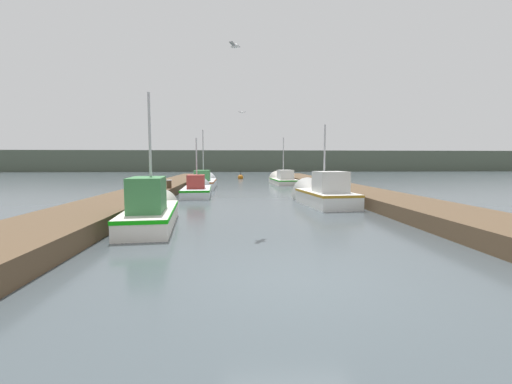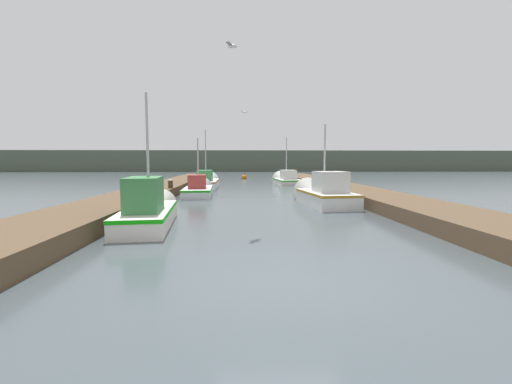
{
  "view_description": "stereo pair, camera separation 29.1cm",
  "coord_description": "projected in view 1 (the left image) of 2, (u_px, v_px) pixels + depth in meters",
  "views": [
    {
      "loc": [
        -1.02,
        -5.55,
        2.01
      ],
      "look_at": [
        -0.01,
        10.32,
        0.57
      ],
      "focal_mm": 24.0,
      "sensor_mm": 36.0,
      "label": 1
    },
    {
      "loc": [
        -0.73,
        -5.56,
        2.01
      ],
      "look_at": [
        -0.01,
        10.32,
        0.57
      ],
      "focal_mm": 24.0,
      "sensor_mm": 36.0,
      "label": 2
    }
  ],
  "objects": [
    {
      "name": "fishing_boat_4",
      "position": [
        282.0,
        179.0,
        30.66
      ],
      "size": [
        2.05,
        5.66,
        4.7
      ],
      "rotation": [
        0.0,
        0.0,
        0.05
      ],
      "color": "silver",
      "rests_on": "ground_plane"
    },
    {
      "name": "seagull_1",
      "position": [
        242.0,
        112.0,
        24.96
      ],
      "size": [
        0.56,
        0.3,
        0.12
      ],
      "rotation": [
        0.0,
        0.0,
        0.16
      ],
      "color": "white"
    },
    {
      "name": "seagull_lead",
      "position": [
        235.0,
        46.0,
        10.51
      ],
      "size": [
        0.36,
        0.54,
        0.12
      ],
      "rotation": [
        0.0,
        0.0,
        1.09
      ],
      "color": "white"
    },
    {
      "name": "mooring_piling_1",
      "position": [
        322.0,
        182.0,
        21.78
      ],
      "size": [
        0.24,
        0.24,
        1.3
      ],
      "color": "#473523",
      "rests_on": "ground_plane"
    },
    {
      "name": "mooring_piling_2",
      "position": [
        169.0,
        188.0,
        19.02
      ],
      "size": [
        0.31,
        0.31,
        0.97
      ],
      "color": "#473523",
      "rests_on": "ground_plane"
    },
    {
      "name": "fishing_boat_2",
      "position": [
        197.0,
        189.0,
        20.18
      ],
      "size": [
        1.77,
        4.95,
        3.82
      ],
      "rotation": [
        0.0,
        0.0,
        0.05
      ],
      "color": "silver",
      "rests_on": "ground_plane"
    },
    {
      "name": "fishing_boat_3",
      "position": [
        204.0,
        182.0,
        26.18
      ],
      "size": [
        1.81,
        6.18,
        4.85
      ],
      "rotation": [
        0.0,
        0.0,
        0.01
      ],
      "color": "silver",
      "rests_on": "ground_plane"
    },
    {
      "name": "ground_plane",
      "position": [
        295.0,
        281.0,
        5.76
      ],
      "size": [
        200.0,
        200.0,
        0.0
      ],
      "color": "#424C51"
    },
    {
      "name": "channel_buoy",
      "position": [
        241.0,
        177.0,
        38.63
      ],
      "size": [
        0.61,
        0.61,
        1.11
      ],
      "color": "#BF6513",
      "rests_on": "ground_plane"
    },
    {
      "name": "mooring_piling_0",
      "position": [
        199.0,
        176.0,
        33.5
      ],
      "size": [
        0.35,
        0.35,
        1.07
      ],
      "color": "#473523",
      "rests_on": "ground_plane"
    },
    {
      "name": "dock_left",
      "position": [
        159.0,
        189.0,
        21.27
      ],
      "size": [
        2.57,
        40.0,
        0.5
      ],
      "color": "brown",
      "rests_on": "ground_plane"
    },
    {
      "name": "fishing_boat_1",
      "position": [
        322.0,
        194.0,
        15.91
      ],
      "size": [
        2.18,
        4.84,
        4.15
      ],
      "rotation": [
        0.0,
        0.0,
        0.1
      ],
      "color": "silver",
      "rests_on": "ground_plane"
    },
    {
      "name": "distant_shore_ridge",
      "position": [
        239.0,
        161.0,
        72.35
      ],
      "size": [
        120.0,
        16.0,
        4.02
      ],
      "color": "#4C5647",
      "rests_on": "ground_plane"
    },
    {
      "name": "dock_right",
      "position": [
        339.0,
        188.0,
        22.0
      ],
      "size": [
        2.57,
        40.0,
        0.5
      ],
      "color": "brown",
      "rests_on": "ground_plane"
    },
    {
      "name": "fishing_boat_0",
      "position": [
        152.0,
        209.0,
        10.86
      ],
      "size": [
        1.88,
        5.2,
        4.49
      ],
      "rotation": [
        0.0,
        0.0,
        0.1
      ],
      "color": "silver",
      "rests_on": "ground_plane"
    }
  ]
}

